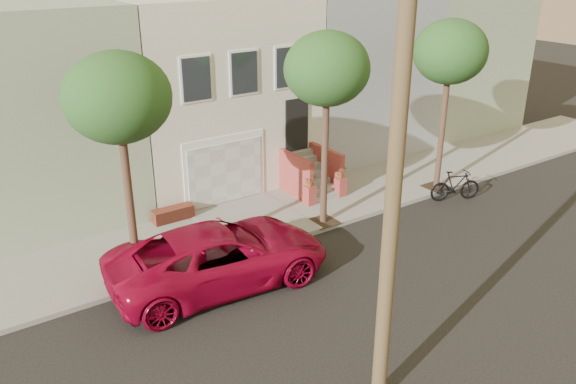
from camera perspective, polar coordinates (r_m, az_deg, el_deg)
ground at (r=16.67m, az=8.95°, el=-9.02°), size 90.00×90.00×0.00m
sidewalk at (r=20.32m, az=-1.30°, el=-2.34°), size 40.00×3.70×0.15m
house_row at (r=24.05m, az=-9.13°, el=10.38°), size 33.10×11.70×7.00m
tree_left at (r=15.10m, az=-16.27°, el=8.68°), size 2.70×2.57×6.30m
tree_mid at (r=18.13m, az=3.83°, el=11.78°), size 2.70×2.57×6.30m
tree_right at (r=21.91m, az=15.56°, el=12.94°), size 2.70×2.57×6.30m
pickup_truck at (r=16.28m, az=-6.70°, el=-6.20°), size 6.37×3.33×1.71m
motorcycle at (r=22.41m, az=16.01°, el=0.61°), size 1.99×1.26×1.16m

